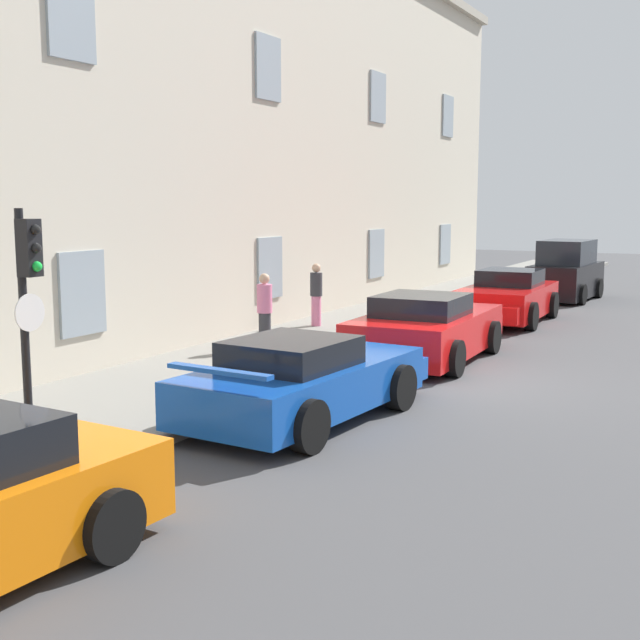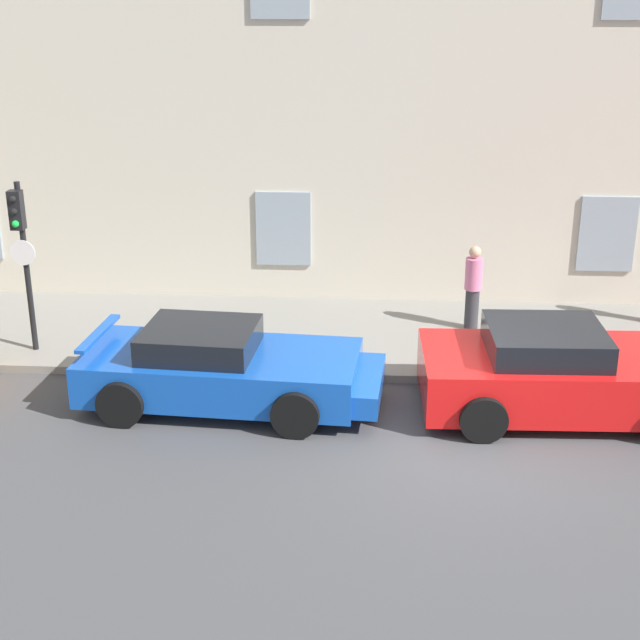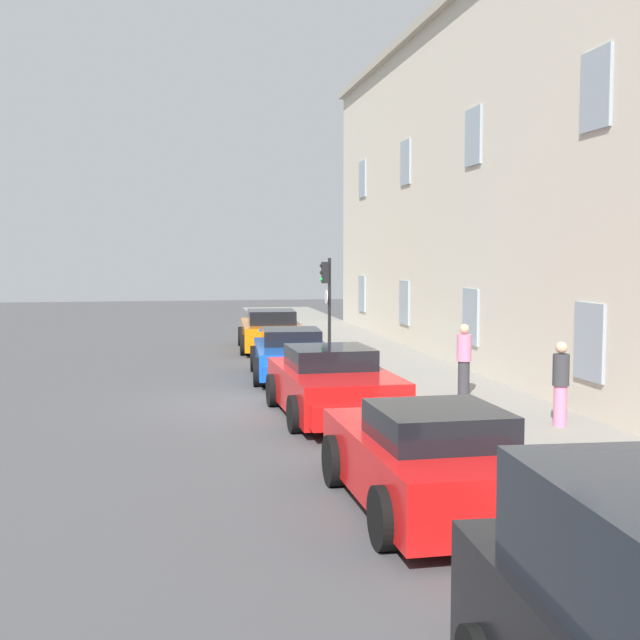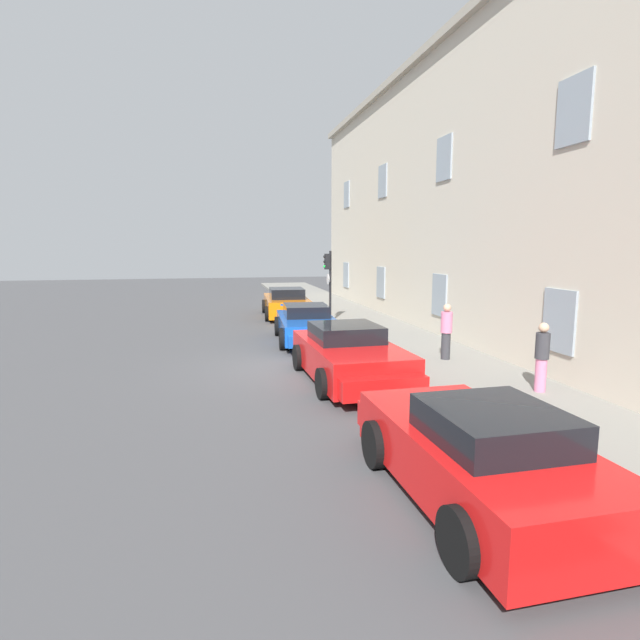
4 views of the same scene
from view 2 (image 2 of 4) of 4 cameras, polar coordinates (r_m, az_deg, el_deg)
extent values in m
plane|color=#444447|center=(13.57, 8.87, -7.53)|extent=(80.00, 80.00, 0.00)
cube|color=gray|center=(17.11, 7.83, -1.13)|extent=(60.00, 3.85, 0.14)
cube|color=beige|center=(19.61, 7.86, 16.90)|extent=(39.92, 3.46, 10.30)
cube|color=#8C99A3|center=(18.48, -2.29, 5.68)|extent=(1.10, 0.06, 1.50)
cube|color=#8C99A3|center=(18.92, 17.41, 5.11)|extent=(1.10, 0.06, 1.50)
cube|color=#144CB2|center=(14.43, -6.14, -3.24)|extent=(4.38, 2.17, 0.66)
cube|color=black|center=(14.30, -7.46, -1.22)|extent=(1.80, 1.62, 0.40)
cube|color=#144CB2|center=(14.15, 1.28, -3.97)|extent=(1.39, 1.82, 0.36)
cube|color=#144CB2|center=(14.79, -13.61, -0.82)|extent=(0.27, 1.61, 0.06)
cylinder|color=black|center=(15.11, -0.41, -2.73)|extent=(0.73, 0.29, 0.72)
cylinder|color=black|center=(13.42, -1.54, -5.87)|extent=(0.73, 0.29, 0.72)
cylinder|color=black|center=(15.67, -10.01, -2.18)|extent=(0.73, 0.29, 0.72)
cylinder|color=black|center=(14.05, -12.27, -5.11)|extent=(0.73, 0.29, 0.72)
cube|color=red|center=(14.57, 14.89, -3.48)|extent=(4.40, 2.16, 0.79)
cube|color=black|center=(14.28, 13.83, -1.26)|extent=(1.78, 1.68, 0.41)
cylinder|color=black|center=(15.91, 18.78, -2.70)|extent=(0.71, 0.26, 0.70)
cylinder|color=black|center=(15.34, 9.12, -2.68)|extent=(0.71, 0.26, 0.70)
cylinder|color=black|center=(13.51, 10.11, -6.06)|extent=(0.71, 0.26, 0.70)
cylinder|color=black|center=(16.56, -17.76, 3.10)|extent=(0.10, 0.10, 3.00)
cube|color=black|center=(16.17, -18.34, 6.50)|extent=(0.22, 0.20, 0.66)
sphere|color=black|center=(16.03, -18.56, 7.13)|extent=(0.12, 0.12, 0.12)
sphere|color=black|center=(16.07, -18.48, 6.41)|extent=(0.12, 0.12, 0.12)
sphere|color=green|center=(16.12, -18.39, 5.68)|extent=(0.12, 0.12, 0.12)
cylinder|color=white|center=(16.39, -18.00, 4.00)|extent=(0.44, 0.02, 0.44)
cylinder|color=#333338|center=(17.34, 9.40, 0.69)|extent=(0.31, 0.31, 0.77)
cylinder|color=pink|center=(17.12, 9.53, 2.84)|extent=(0.39, 0.39, 0.59)
sphere|color=tan|center=(17.00, 9.62, 4.18)|extent=(0.22, 0.22, 0.22)
camera|label=1|loc=(15.03, -55.22, -0.37)|focal=46.55mm
camera|label=3|loc=(21.72, 65.16, 0.51)|focal=46.48mm
camera|label=4|loc=(17.90, 58.88, 0.99)|focal=28.09mm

